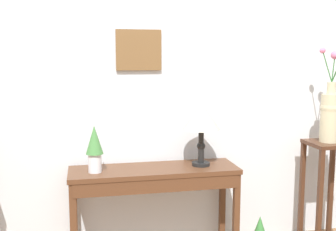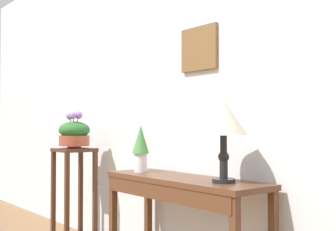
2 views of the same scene
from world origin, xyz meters
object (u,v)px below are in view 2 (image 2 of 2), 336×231
Objects in this scene: potted_plant_on_console at (141,146)px; table_lamp at (223,121)px; pedestal_stand_left at (74,197)px; planter_bowl_wide_left at (74,133)px; console_table at (180,193)px.

table_lamp is at bearing 2.04° from potted_plant_on_console.
planter_bowl_wide_left reaches higher than pedestal_stand_left.
planter_bowl_wide_left reaches higher than console_table.
potted_plant_on_console is (-0.81, -0.03, -0.17)m from table_lamp.
pedestal_stand_left is 2.63× the size of planter_bowl_wide_left.
pedestal_stand_left is (-1.78, -0.07, -0.66)m from table_lamp.
planter_bowl_wide_left is at bearing -177.73° from table_lamp.
pedestal_stand_left is at bearing -177.73° from table_lamp.
table_lamp is 1.49× the size of planter_bowl_wide_left.
planter_bowl_wide_left is at bearing -63.10° from pedestal_stand_left.
planter_bowl_wide_left is (-1.41, -0.05, 0.38)m from console_table.
console_table is 1.42m from pedestal_stand_left.
potted_plant_on_console is 0.40× the size of pedestal_stand_left.
console_table is 3.70× the size of potted_plant_on_console.
planter_bowl_wide_left is at bearing -177.53° from potted_plant_on_console.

